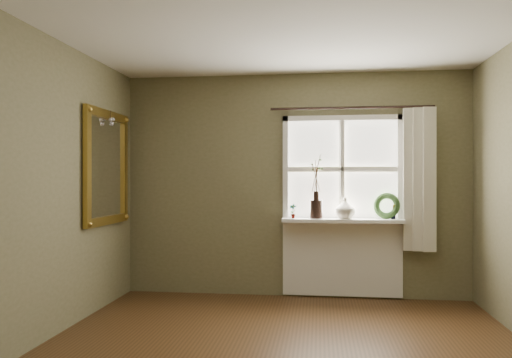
{
  "coord_description": "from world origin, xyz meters",
  "views": [
    {
      "loc": [
        0.29,
        -3.59,
        1.37
      ],
      "look_at": [
        -0.36,
        1.55,
        1.37
      ],
      "focal_mm": 35.0,
      "sensor_mm": 36.0,
      "label": 1
    }
  ],
  "objects_px": {
    "cream_vase": "(345,208)",
    "gilt_mirror": "(107,167)",
    "wreath": "(387,209)",
    "dark_jug": "(316,209)"
  },
  "relations": [
    {
      "from": "cream_vase",
      "to": "gilt_mirror",
      "type": "distance_m",
      "value": 2.66
    },
    {
      "from": "cream_vase",
      "to": "wreath",
      "type": "height_order",
      "value": "wreath"
    },
    {
      "from": "dark_jug",
      "to": "gilt_mirror",
      "type": "bearing_deg",
      "value": -164.25
    },
    {
      "from": "cream_vase",
      "to": "wreath",
      "type": "xyz_separation_m",
      "value": [
        0.46,
        0.04,
        -0.0
      ]
    },
    {
      "from": "dark_jug",
      "to": "cream_vase",
      "type": "relative_size",
      "value": 0.9
    },
    {
      "from": "dark_jug",
      "to": "wreath",
      "type": "xyz_separation_m",
      "value": [
        0.79,
        0.04,
        0.01
      ]
    },
    {
      "from": "cream_vase",
      "to": "wreath",
      "type": "bearing_deg",
      "value": 4.96
    },
    {
      "from": "cream_vase",
      "to": "gilt_mirror",
      "type": "xyz_separation_m",
      "value": [
        -2.55,
        -0.63,
        0.46
      ]
    },
    {
      "from": "cream_vase",
      "to": "gilt_mirror",
      "type": "relative_size",
      "value": 0.19
    },
    {
      "from": "wreath",
      "to": "gilt_mirror",
      "type": "xyz_separation_m",
      "value": [
        -3.01,
        -0.67,
        0.46
      ]
    }
  ]
}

